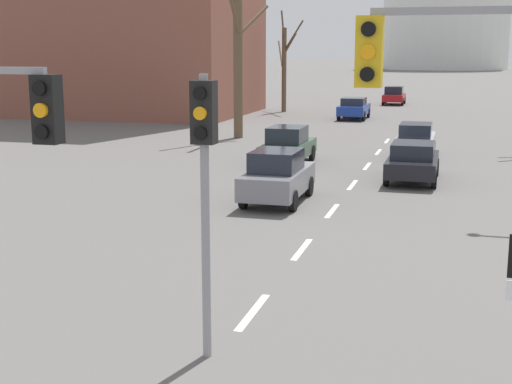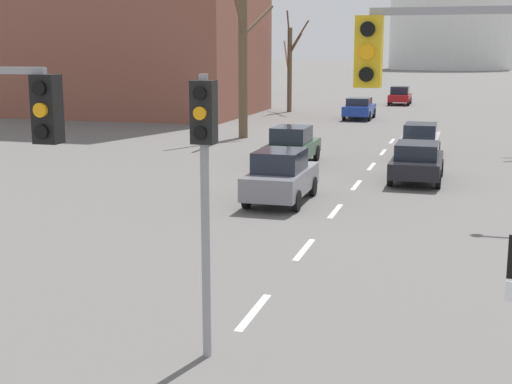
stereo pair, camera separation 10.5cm
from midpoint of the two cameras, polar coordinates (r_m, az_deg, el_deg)
name	(u,v)px [view 2 (the right image)]	position (r m, az deg, el deg)	size (l,w,h in m)	color
lane_stripe_1	(254,312)	(13.70, 0.04, -9.56)	(0.16, 2.00, 0.01)	silver
lane_stripe_2	(304,249)	(17.85, 4.05, -4.60)	(0.16, 2.00, 0.01)	silver
lane_stripe_3	(335,211)	(22.14, 6.50, -1.52)	(0.16, 2.00, 0.01)	silver
lane_stripe_4	(356,185)	(26.50, 8.15, 0.56)	(0.16, 2.00, 0.01)	silver
lane_stripe_5	(372,166)	(30.90, 9.33, 2.05)	(0.16, 2.00, 0.01)	silver
lane_stripe_6	(383,152)	(35.32, 10.21, 3.16)	(0.16, 2.00, 0.01)	silver
lane_stripe_7	(392,141)	(39.76, 10.90, 4.03)	(0.16, 2.00, 0.01)	silver
traffic_signal_near_right	(485,95)	(9.94, 18.12, 7.36)	(2.69, 0.34, 5.64)	gray
traffic_signal_centre_tall	(204,163)	(11.00, -3.88, 2.34)	(0.36, 0.34, 4.53)	gray
sedan_near_left	(420,140)	(33.78, 13.10, 4.04)	(1.73, 4.27, 1.59)	#B7B7BC
sedan_near_right	(292,145)	(30.96, 3.00, 3.76)	(1.81, 4.15, 1.66)	#2D4C33
sedan_mid_centre	(359,108)	(52.05, 8.32, 6.67)	(1.96, 4.34, 1.55)	navy
sedan_far_left	(400,96)	(66.75, 11.49, 7.57)	(1.91, 4.02, 1.65)	maroon
sedan_far_right	(281,176)	(23.14, 2.13, 1.28)	(1.78, 4.02, 1.73)	slate
sedan_distant_centre	(417,161)	(27.59, 12.86, 2.43)	(1.88, 4.30, 1.48)	black
bare_tree_left_near	(243,57)	(40.22, -0.99, 10.73)	(2.37, 4.84, 9.79)	brown
bare_tree_left_far	(290,65)	(57.72, 2.80, 10.11)	(2.99, 3.96, 7.93)	brown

